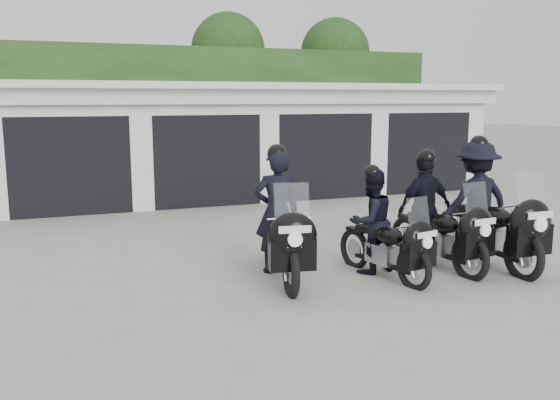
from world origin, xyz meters
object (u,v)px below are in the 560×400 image
object	(u,v)px
police_bike_a	(281,225)
police_bike_b	(379,228)
police_bike_c	(432,215)
police_bike_d	(483,208)

from	to	relation	value
police_bike_a	police_bike_b	bearing A→B (deg)	-4.08
police_bike_c	police_bike_d	bearing A→B (deg)	-17.33
police_bike_b	police_bike_d	xyz separation A→B (m)	(1.90, 0.03, 0.18)
police_bike_a	police_bike_c	xyz separation A→B (m)	(2.46, -0.19, -0.00)
police_bike_d	police_bike_c	bearing A→B (deg)	170.34
police_bike_d	police_bike_a	bearing A→B (deg)	174.88
police_bike_a	police_bike_c	distance (m)	2.47
police_bike_b	police_bike_c	distance (m)	1.07
police_bike_a	police_bike_d	xyz separation A→B (m)	(3.30, -0.34, 0.09)
police_bike_b	police_bike_d	distance (m)	1.91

